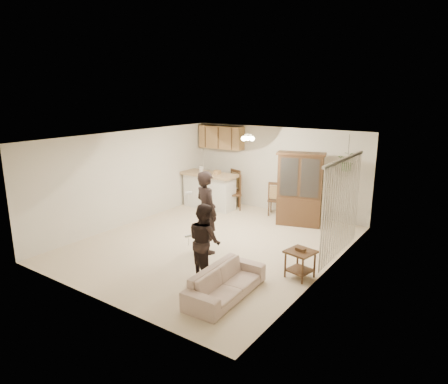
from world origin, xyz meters
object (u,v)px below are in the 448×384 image
Objects in this scene: side_table at (300,264)px; adult at (206,213)px; child at (205,244)px; chair_bar at (230,196)px; chair_hutch_left at (233,199)px; sofa at (226,277)px; china_hutch at (300,190)px; chair_hutch_right at (276,205)px.

adult is at bearing 179.75° from side_table.
chair_bar is (-2.31, 4.31, -0.35)m from child.
chair_bar is at bearing 139.30° from side_table.
child is (0.73, -1.02, -0.22)m from adult.
chair_hutch_left is (-2.07, 4.11, -0.36)m from child.
child is at bearing 60.34° from sofa.
china_hutch is 1.95× the size of chair_hutch_right.
china_hutch is at bearing 10.48° from chair_bar.
chair_hutch_right is (-1.48, 4.76, -0.08)m from sofa.
chair_hutch_left is (-2.25, 0.20, -0.66)m from china_hutch.
side_table is (1.52, 1.01, -0.39)m from child.
chair_bar is 0.31m from chair_hutch_left.
chair_hutch_left is (-2.83, 4.50, -0.06)m from sofa.
chair_hutch_left reaches higher than chair_hutch_right.
sofa is at bearing 175.98° from child.
adult is 0.92× the size of china_hutch.
child is 0.69× the size of china_hutch.
sofa reaches higher than side_table.
chair_hutch_left is (-1.34, 3.09, -0.59)m from adult.
chair_hutch_left is at bearing -20.66° from chair_bar.
chair_bar is (-3.07, 4.70, -0.04)m from sofa.
sofa is 0.91m from child.
chair_hutch_right is (-0.91, 0.45, -0.68)m from china_hutch.
child is at bearing 81.91° from chair_hutch_right.
china_hutch is (0.91, 2.89, 0.07)m from adult.
child is 1.23× the size of chair_hutch_left.
chair_hutch_left is at bearing 29.99° from sofa.
chair_bar is at bearing -41.08° from adult.
side_table is 5.06m from chair_bar.
child reaches higher than chair_hutch_right.
side_table is 0.60× the size of chair_hutch_right.
sofa is 1.86× the size of chair_hutch_right.
chair_hutch_right is at bearing -66.83° from adult.
child is 1.87m from side_table.
chair_hutch_right is at bearing 15.16° from sofa.
chair_bar is (-1.58, 3.29, -0.58)m from adult.
sofa is 2.12m from adult.
sofa is at bearing 89.80° from chair_hutch_right.
child reaches higher than side_table.
chair_hutch_left is at bearing -43.26° from adult.
china_hutch is (-0.58, 4.30, 0.60)m from sofa.
side_table is 0.53× the size of chair_bar.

